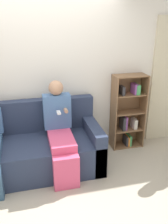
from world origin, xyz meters
TOP-DOWN VIEW (x-y plane):
  - ground_plane at (0.00, 0.00)m, footprint 14.00×14.00m
  - back_wall at (0.00, 1.05)m, footprint 10.00×0.06m
  - curtain_panel at (2.18, 1.00)m, footprint 0.58×0.04m
  - couch at (-0.25, 0.56)m, footprint 2.08×0.92m
  - adult_seated at (0.19, 0.46)m, footprint 0.40×0.87m
  - bookshelf at (1.43, 0.90)m, footprint 0.55×0.29m

SIDE VIEW (x-z plane):
  - ground_plane at x=0.00m, z-range 0.00..0.00m
  - couch at x=-0.25m, z-range -0.17..0.81m
  - bookshelf at x=1.43m, z-range -0.02..1.27m
  - adult_seated at x=0.19m, z-range 0.02..1.34m
  - curtain_panel at x=2.18m, z-range 0.00..2.19m
  - back_wall at x=0.00m, z-range 0.00..2.55m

